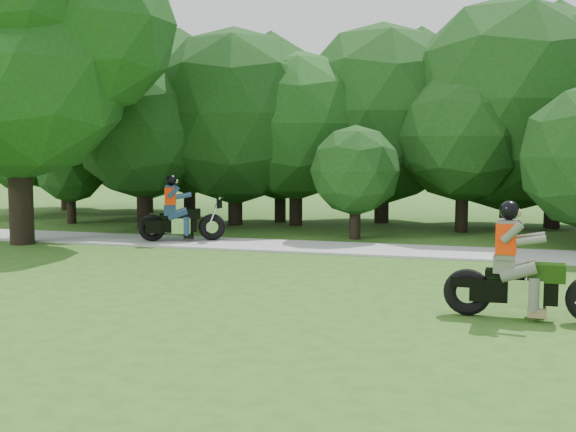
# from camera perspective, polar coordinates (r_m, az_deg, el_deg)

# --- Properties ---
(ground) EXTENTS (100.00, 100.00, 0.00)m
(ground) POSITION_cam_1_polar(r_m,az_deg,el_deg) (11.61, 3.19, -8.33)
(ground) COLOR #295819
(ground) RESTS_ON ground
(walkway) EXTENTS (60.00, 2.20, 0.06)m
(walkway) POSITION_cam_1_polar(r_m,az_deg,el_deg) (19.34, 8.61, -2.72)
(walkway) COLOR #A4A49F
(walkway) RESTS_ON ground
(tree_line) EXTENTS (40.43, 12.33, 7.88)m
(tree_line) POSITION_cam_1_polar(r_m,az_deg,el_deg) (25.69, 8.08, 7.49)
(tree_line) COLOR black
(tree_line) RESTS_ON ground
(big_tree_west) EXTENTS (8.64, 6.56, 9.96)m
(big_tree_west) POSITION_cam_1_polar(r_m,az_deg,el_deg) (22.32, -20.27, 12.85)
(big_tree_west) COLOR black
(big_tree_west) RESTS_ON ground
(chopper_motorcycle) EXTENTS (2.68, 0.71, 1.91)m
(chopper_motorcycle) POSITION_cam_1_polar(r_m,az_deg,el_deg) (12.21, 17.85, -4.52)
(chopper_motorcycle) COLOR black
(chopper_motorcycle) RESTS_ON ground
(touring_motorcycle) EXTENTS (2.36, 1.50, 1.91)m
(touring_motorcycle) POSITION_cam_1_polar(r_m,az_deg,el_deg) (21.01, -8.79, -0.08)
(touring_motorcycle) COLOR black
(touring_motorcycle) RESTS_ON walkway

